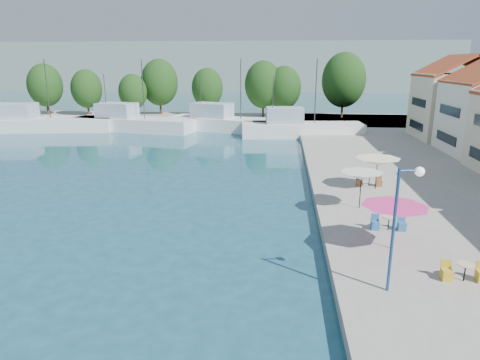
# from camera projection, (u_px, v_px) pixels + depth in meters

# --- Properties ---
(quay_far) EXTENTS (90.00, 16.00, 0.60)m
(quay_far) POSITION_uv_depth(u_px,v_px,m) (210.00, 120.00, 69.60)
(quay_far) COLOR gray
(quay_far) RESTS_ON ground
(hill_west) EXTENTS (180.00, 40.00, 16.00)m
(hill_west) POSITION_uv_depth(u_px,v_px,m) (193.00, 66.00, 158.87)
(hill_west) COLOR gray
(hill_west) RESTS_ON ground
(hill_east) EXTENTS (140.00, 40.00, 12.00)m
(hill_east) POSITION_uv_depth(u_px,v_px,m) (374.00, 71.00, 171.93)
(hill_east) COLOR gray
(hill_east) RESTS_ON ground
(building_06) EXTENTS (9.00, 8.80, 10.20)m
(building_06) POSITION_uv_depth(u_px,v_px,m) (458.00, 97.00, 49.83)
(building_06) COLOR beige
(building_06) RESTS_ON quay_right
(trawler_01) EXTENTS (22.31, 8.90, 10.20)m
(trawler_01) POSITION_uv_depth(u_px,v_px,m) (31.00, 123.00, 60.48)
(trawler_01) COLOR silver
(trawler_01) RESTS_ON ground
(trawler_02) EXTENTS (17.92, 7.90, 10.20)m
(trawler_02) POSITION_uv_depth(u_px,v_px,m) (131.00, 123.00, 60.55)
(trawler_02) COLOR silver
(trawler_02) RESTS_ON ground
(trawler_03) EXTENTS (18.32, 9.73, 10.20)m
(trawler_03) POSITION_uv_depth(u_px,v_px,m) (226.00, 123.00, 60.34)
(trawler_03) COLOR white
(trawler_03) RESTS_ON ground
(trawler_04) EXTENTS (15.83, 5.55, 10.20)m
(trawler_04) POSITION_uv_depth(u_px,v_px,m) (299.00, 129.00, 55.34)
(trawler_04) COLOR silver
(trawler_04) RESTS_ON ground
(tree_01) EXTENTS (5.82, 5.82, 8.61)m
(tree_01) POSITION_uv_depth(u_px,v_px,m) (45.00, 85.00, 73.24)
(tree_01) COLOR #3F2B19
(tree_01) RESTS_ON quay_far
(tree_02) EXTENTS (5.17, 5.17, 7.66)m
(tree_02) POSITION_uv_depth(u_px,v_px,m) (87.00, 89.00, 72.56)
(tree_02) COLOR #3F2B19
(tree_02) RESTS_ON quay_far
(tree_03) EXTENTS (4.69, 4.69, 6.95)m
(tree_03) POSITION_uv_depth(u_px,v_px,m) (133.00, 92.00, 71.06)
(tree_03) COLOR #3F2B19
(tree_03) RESTS_ON quay_far
(tree_04) EXTENTS (6.33, 6.33, 9.36)m
(tree_04) POSITION_uv_depth(u_px,v_px,m) (159.00, 82.00, 73.68)
(tree_04) COLOR #3F2B19
(tree_04) RESTS_ON quay_far
(tree_05) EXTENTS (5.34, 5.34, 7.90)m
(tree_05) POSITION_uv_depth(u_px,v_px,m) (207.00, 88.00, 72.65)
(tree_05) COLOR #3F2B19
(tree_05) RESTS_ON quay_far
(tree_06) EXTENTS (6.13, 6.13, 9.08)m
(tree_06) POSITION_uv_depth(u_px,v_px,m) (263.00, 85.00, 69.94)
(tree_06) COLOR #3F2B19
(tree_06) RESTS_ON quay_far
(tree_07) EXTENTS (5.58, 5.58, 8.26)m
(tree_07) POSITION_uv_depth(u_px,v_px,m) (284.00, 88.00, 69.48)
(tree_07) COLOR #3F2B19
(tree_07) RESTS_ON quay_far
(tree_08) EXTENTS (7.03, 7.03, 10.41)m
(tree_08) POSITION_uv_depth(u_px,v_px,m) (344.00, 80.00, 68.98)
(tree_08) COLOR #3F2B19
(tree_08) RESTS_ON quay_far
(umbrella_pink) EXTENTS (3.16, 3.16, 2.17)m
(umbrella_pink) POSITION_uv_depth(u_px,v_px,m) (394.00, 211.00, 20.35)
(umbrella_pink) COLOR black
(umbrella_pink) RESTS_ON quay_right
(umbrella_white) EXTENTS (2.57, 2.57, 2.31)m
(umbrella_white) POSITION_uv_depth(u_px,v_px,m) (362.00, 176.00, 26.08)
(umbrella_white) COLOR black
(umbrella_white) RESTS_ON quay_right
(umbrella_cream) EXTENTS (3.17, 3.17, 2.27)m
(umbrella_cream) POSITION_uv_depth(u_px,v_px,m) (378.00, 161.00, 30.05)
(umbrella_cream) COLOR black
(umbrella_cream) RESTS_ON quay_right
(cafe_table_01) EXTENTS (1.82, 0.70, 0.76)m
(cafe_table_01) POSITION_uv_depth(u_px,v_px,m) (464.00, 274.00, 17.65)
(cafe_table_01) COLOR black
(cafe_table_01) RESTS_ON quay_right
(cafe_table_02) EXTENTS (1.82, 0.70, 0.76)m
(cafe_table_02) POSITION_uv_depth(u_px,v_px,m) (388.00, 225.00, 23.02)
(cafe_table_02) COLOR black
(cafe_table_02) RESTS_ON quay_right
(cafe_table_03) EXTENTS (1.82, 0.70, 0.76)m
(cafe_table_03) POSITION_uv_depth(u_px,v_px,m) (369.00, 182.00, 31.25)
(cafe_table_03) COLOR black
(cafe_table_03) RESTS_ON quay_right
(street_lamp) EXTENTS (1.02, 0.41, 5.03)m
(street_lamp) POSITION_uv_depth(u_px,v_px,m) (404.00, 207.00, 16.09)
(street_lamp) COLOR navy
(street_lamp) RESTS_ON quay_right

